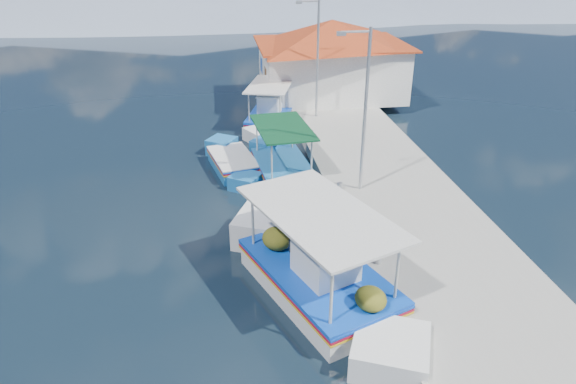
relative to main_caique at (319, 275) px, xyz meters
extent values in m
plane|color=black|center=(-1.93, 3.44, -0.57)|extent=(160.00, 160.00, 0.00)
cube|color=gray|center=(3.97, 9.44, -0.32)|extent=(5.00, 44.00, 0.50)
cylinder|color=#A5A8AD|center=(1.87, 0.44, 0.08)|extent=(0.20, 0.20, 0.30)
cylinder|color=#A5A8AD|center=(1.87, 5.44, 0.08)|extent=(0.20, 0.20, 0.30)
cylinder|color=#A5A8AD|center=(1.87, 11.44, 0.08)|extent=(0.20, 0.20, 0.30)
cylinder|color=#A5A8AD|center=(1.87, 17.44, 0.08)|extent=(0.20, 0.20, 0.30)
cube|color=silver|center=(-0.04, -0.08, -0.32)|extent=(4.16, 5.51, 1.08)
cube|color=silver|center=(1.18, 2.95, -0.18)|extent=(2.36, 2.36, 1.19)
cube|color=silver|center=(-1.21, -3.02, -0.32)|extent=(2.30, 2.30, 1.02)
cube|color=#0D41B2|center=(-0.04, -0.08, 0.18)|extent=(4.28, 5.68, 0.07)
cube|color=maroon|center=(-0.04, -0.08, 0.09)|extent=(4.28, 5.68, 0.06)
cube|color=gold|center=(-0.04, -0.08, 0.01)|extent=(4.28, 5.68, 0.05)
cube|color=#0D41B2|center=(-0.04, -0.08, 0.26)|extent=(4.28, 5.64, 0.06)
cube|color=brown|center=(-0.04, -0.08, 0.23)|extent=(3.93, 5.34, 0.06)
cube|color=silver|center=(-0.16, -0.40, 0.85)|extent=(1.83, 1.88, 1.25)
cube|color=silver|center=(-0.16, -0.40, 1.50)|extent=(1.98, 2.04, 0.07)
cylinder|color=beige|center=(-0.19, 2.21, 1.14)|extent=(0.08, 0.08, 1.82)
cylinder|color=beige|center=(1.66, 1.47, 1.14)|extent=(0.08, 0.08, 1.82)
cylinder|color=beige|center=(-1.73, -1.64, 1.14)|extent=(0.08, 0.08, 1.82)
cylinder|color=beige|center=(0.12, -2.38, 1.14)|extent=(0.08, 0.08, 1.82)
cube|color=silver|center=(-0.04, -0.08, 2.05)|extent=(4.27, 5.56, 0.08)
ellipsoid|color=#444913|center=(0.13, 1.56, 0.55)|extent=(0.86, 0.95, 0.65)
ellipsoid|color=#444913|center=(1.08, 1.80, 0.50)|extent=(0.73, 0.80, 0.55)
ellipsoid|color=#444913|center=(-0.58, -2.07, 0.52)|extent=(0.77, 0.85, 0.58)
sphere|color=#FC4A07|center=(1.27, 0.13, 1.08)|extent=(0.45, 0.45, 0.45)
cube|color=#1C67AB|center=(0.00, 7.85, -0.35)|extent=(2.33, 3.85, 0.94)
cube|color=#1C67AB|center=(0.24, 10.31, -0.23)|extent=(2.00, 2.00, 1.04)
cube|color=#1C67AB|center=(-0.24, 5.47, -0.35)|extent=(1.95, 1.95, 0.89)
cube|color=#0D41B2|center=(0.00, 7.85, 0.09)|extent=(2.40, 3.97, 0.06)
cube|color=maroon|center=(0.00, 7.85, 0.01)|extent=(2.40, 3.97, 0.05)
cube|color=gold|center=(0.00, 7.85, -0.06)|extent=(2.40, 3.97, 0.04)
cube|color=#1C67AB|center=(0.00, 7.85, 0.15)|extent=(2.42, 3.93, 0.05)
cube|color=brown|center=(0.00, 7.85, 0.12)|extent=(2.17, 3.76, 0.05)
cylinder|color=beige|center=(-0.64, 9.47, 0.91)|extent=(0.07, 0.07, 1.58)
cylinder|color=beige|center=(0.94, 9.31, 0.91)|extent=(0.07, 0.07, 1.58)
cylinder|color=beige|center=(-0.94, 6.40, 0.91)|extent=(0.07, 0.07, 1.58)
cylinder|color=beige|center=(0.63, 6.24, 0.91)|extent=(0.07, 0.07, 1.58)
cube|color=#0C3E21|center=(0.00, 7.85, 1.71)|extent=(2.43, 3.86, 0.07)
cube|color=#1C67AB|center=(-2.03, 9.02, -0.37)|extent=(2.19, 3.27, 0.84)
cube|color=#1C67AB|center=(-1.60, 10.98, -0.27)|extent=(1.57, 1.57, 0.92)
cube|color=#1C67AB|center=(-2.45, 7.12, -0.37)|extent=(1.53, 1.53, 0.79)
cube|color=#0D41B2|center=(-2.03, 9.02, 0.01)|extent=(2.26, 3.37, 0.05)
cube|color=maroon|center=(-2.03, 9.02, -0.06)|extent=(2.26, 3.37, 0.04)
cube|color=gold|center=(-2.03, 9.02, -0.12)|extent=(2.26, 3.37, 0.04)
cube|color=silver|center=(-2.03, 9.02, 0.07)|extent=(2.27, 3.34, 0.04)
cube|color=brown|center=(-2.03, 9.02, 0.05)|extent=(2.05, 3.18, 0.04)
cube|color=silver|center=(0.24, 14.81, -0.36)|extent=(3.03, 4.26, 0.91)
cube|color=silver|center=(-0.50, 17.27, -0.24)|extent=(1.95, 1.95, 1.00)
cube|color=silver|center=(0.96, 12.44, -0.36)|extent=(1.90, 1.90, 0.86)
cube|color=#0D41B2|center=(0.24, 14.81, 0.06)|extent=(3.12, 4.39, 0.06)
cube|color=maroon|center=(0.24, 14.81, -0.01)|extent=(3.12, 4.39, 0.05)
cube|color=gold|center=(0.24, 14.81, -0.08)|extent=(3.12, 4.39, 0.04)
cube|color=#0D41B2|center=(0.24, 14.81, 0.13)|extent=(3.13, 4.35, 0.05)
cube|color=brown|center=(0.24, 14.81, 0.10)|extent=(2.85, 4.14, 0.05)
cube|color=silver|center=(0.33, 14.54, 0.63)|extent=(1.41, 1.51, 1.05)
cube|color=silver|center=(0.33, 14.54, 1.17)|extent=(1.54, 1.63, 0.06)
cylinder|color=beige|center=(-0.99, 16.13, 0.86)|extent=(0.07, 0.07, 1.53)
cylinder|color=beige|center=(0.55, 16.59, 0.86)|extent=(0.07, 0.07, 1.53)
cylinder|color=beige|center=(-0.06, 13.04, 0.86)|extent=(0.07, 0.07, 1.53)
cylinder|color=beige|center=(1.48, 13.50, 0.86)|extent=(0.07, 0.07, 1.53)
cube|color=silver|center=(0.24, 14.81, 1.63)|extent=(3.12, 4.29, 0.07)
cube|color=white|center=(4.27, 18.44, 1.43)|extent=(8.00, 6.00, 3.00)
cube|color=#AD4018|center=(4.27, 18.44, 2.98)|extent=(8.64, 6.48, 0.10)
pyramid|color=#AD4018|center=(4.27, 18.44, 3.63)|extent=(10.49, 10.49, 1.40)
cube|color=brown|center=(0.29, 17.44, 0.93)|extent=(0.06, 1.00, 2.00)
cube|color=#0D41B2|center=(0.29, 19.94, 1.53)|extent=(0.06, 1.20, 0.90)
cylinder|color=#A5A8AD|center=(2.67, 5.44, 2.93)|extent=(0.12, 0.12, 6.00)
cylinder|color=#A5A8AD|center=(2.17, 5.44, 5.78)|extent=(1.00, 0.08, 0.08)
cube|color=#A5A8AD|center=(1.67, 5.44, 5.73)|extent=(0.30, 0.14, 0.14)
cylinder|color=#A5A8AD|center=(2.67, 14.44, 2.93)|extent=(0.12, 0.12, 6.00)
cylinder|color=#A5A8AD|center=(2.17, 14.44, 5.78)|extent=(1.00, 0.08, 0.08)
cube|color=#A5A8AD|center=(1.67, 14.44, 5.73)|extent=(0.30, 0.14, 0.14)
camera|label=1|loc=(-2.56, -11.93, 8.66)|focal=32.39mm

